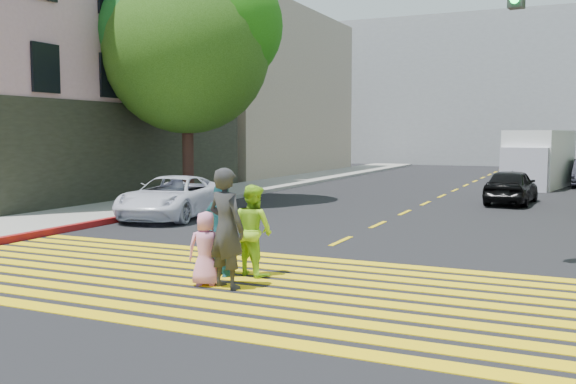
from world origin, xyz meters
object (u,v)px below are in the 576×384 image
Objects in this scene: pedestrian_woman at (253,230)px; silver_car at (546,165)px; pedestrian_man at (226,228)px; tree_left at (189,41)px; pedestrian_child at (206,249)px; white_van at (538,161)px; white_sedan at (173,197)px; dark_car_near at (511,186)px; pedestrian_extra at (222,230)px.

silver_car is (3.46, 30.03, -0.09)m from pedestrian_woman.
pedestrian_man reaches higher than silver_car.
tree_left is at bearing -30.27° from pedestrian_woman.
pedestrian_child is 23.45m from white_van.
pedestrian_man is 1.59× the size of pedestrian_child.
pedestrian_man is 0.40× the size of silver_car.
pedestrian_child is 0.21× the size of white_van.
white_van is at bearing -119.49° from pedestrian_child.
pedestrian_child is at bearing -61.55° from white_sedan.
white_sedan is (-5.82, 5.96, -0.18)m from pedestrian_woman.
white_van is at bearing -89.17° from dark_car_near.
silver_car is at bearing -87.71° from dark_car_near.
pedestrian_woman is (7.67, -9.81, -5.01)m from tree_left.
pedestrian_woman is 30.23m from silver_car.
dark_car_near is at bearing -85.30° from pedestrian_man.
pedestrian_man is at bearing 114.64° from pedestrian_woman.
silver_car reaches higher than white_sedan.
pedestrian_woman reaches higher than pedestrian_child.
dark_car_near is 8.00m from white_van.
pedestrian_child is at bearing -89.39° from white_van.
tree_left is 6.72m from white_sedan.
pedestrian_child is (-0.34, -1.02, -0.19)m from pedestrian_woman.
white_van is at bearing 50.52° from white_sedan.
pedestrian_child is (-0.40, 0.01, -0.36)m from pedestrian_man.
pedestrian_child is (7.33, -10.83, -5.20)m from tree_left.
dark_car_near is (8.83, 8.18, 0.01)m from white_sedan.
pedestrian_child is 15.53m from dark_car_near.
pedestrian_extra is (7.22, -10.13, -4.98)m from tree_left.
tree_left is 2.32× the size of dark_car_near.
dark_car_near is 15.90m from silver_car.
pedestrian_man reaches higher than dark_car_near.
tree_left is at bearing -38.77° from pedestrian_man.
pedestrian_extra is at bearing -59.15° from white_sedan.
pedestrian_extra is (-0.45, -0.32, 0.02)m from pedestrian_woman.
white_sedan is at bearing -35.86° from pedestrian_extra.
pedestrian_man is 1.22× the size of pedestrian_woman.
white_van reaches higher than pedestrian_man.
pedestrian_extra is 22.77m from white_van.
pedestrian_man reaches higher than white_sedan.
pedestrian_woman is at bearing -71.30° from pedestrian_man.
tree_left is 14.07m from pedestrian_child.
tree_left is 1.46× the size of white_van.
tree_left is at bearing -40.88° from pedestrian_extra.
dark_car_near reaches higher than pedestrian_child.
pedestrian_man reaches higher than pedestrian_woman.
pedestrian_extra is (-0.11, 0.69, 0.21)m from pedestrian_child.
dark_car_near is at bearing 33.15° from white_sedan.
pedestrian_woman is at bearing -128.77° from pedestrian_child.
tree_left is 14.16m from pedestrian_man.
white_sedan is at bearing 72.38° from silver_car.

